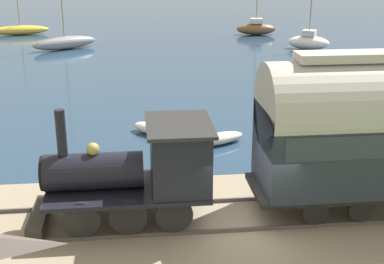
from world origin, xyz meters
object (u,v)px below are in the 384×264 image
Objects in this scene: sailboat_white at (309,42)px; rowboat_mid_harbor at (153,129)px; sailboat_gray at (65,42)px; sailboat_brown at (256,28)px; rowboat_far_out at (372,96)px; steam_locomotive at (145,166)px; rowboat_near_shore at (219,139)px; sailboat_yellow at (20,30)px.

sailboat_white is 23.59m from rowboat_mid_harbor.
sailboat_brown is at bearing -102.08° from sailboat_gray.
rowboat_far_out reaches higher than rowboat_mid_harbor.
steam_locomotive is at bearing -176.75° from sailboat_white.
rowboat_far_out is (-23.14, -1.20, -0.36)m from sailboat_brown.
rowboat_mid_harbor is at bearing 36.02° from rowboat_near_shore.
rowboat_mid_harbor is at bearing -169.76° from sailboat_yellow.
sailboat_yellow is 34.61m from rowboat_far_out.
rowboat_near_shore is at bearing 137.64° from rowboat_far_out.
sailboat_white is 2.64× the size of rowboat_mid_harbor.
sailboat_gray is at bearing 10.78° from steam_locomotive.
sailboat_brown reaches higher than sailboat_white.
sailboat_brown is at bearing -106.81° from sailboat_yellow.
rowboat_near_shore is at bearing 170.93° from sailboat_brown.
sailboat_brown is 30.00m from rowboat_near_shore.
sailboat_yellow is at bearing 1.63° from sailboat_gray.
sailboat_yellow reaches higher than rowboat_far_out.
rowboat_far_out is 10.94m from rowboat_near_shore.
sailboat_yellow is 31.81m from rowboat_mid_harbor.
rowboat_mid_harbor is (-21.64, -6.29, -0.32)m from sailboat_gray.
sailboat_brown reaches higher than rowboat_mid_harbor.
sailboat_yellow reaches higher than rowboat_near_shore.
sailboat_brown is at bearing 21.15° from rowboat_mid_harbor.
sailboat_gray is 9.53m from sailboat_yellow.
sailboat_yellow is (2.39, 22.17, -0.16)m from sailboat_brown.
sailboat_gray is 1.72× the size of sailboat_yellow.
steam_locomotive is at bearing 169.09° from sailboat_brown.
sailboat_gray reaches higher than steam_locomotive.
rowboat_far_out is 12.73m from rowboat_mid_harbor.
sailboat_brown is 23.17m from rowboat_far_out.
sailboat_white is at bearing -126.90° from sailboat_gray.
sailboat_brown is at bearing 18.91° from rowboat_far_out.
sailboat_gray reaches higher than rowboat_far_out.
sailboat_gray is at bearing 113.17° from sailboat_white.
sailboat_gray is at bearing -2.93° from rowboat_near_shore.
rowboat_mid_harbor is (8.63, -0.53, -1.84)m from steam_locomotive.
sailboat_white is 1.02× the size of sailboat_yellow.
rowboat_near_shore is at bearing -166.45° from sailboat_yellow.
sailboat_white reaches higher than sailboat_yellow.
steam_locomotive is at bearing 160.32° from sailboat_gray.
sailboat_white is 8.31m from sailboat_brown.
sailboat_brown is (7.90, 2.56, -0.01)m from sailboat_white.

